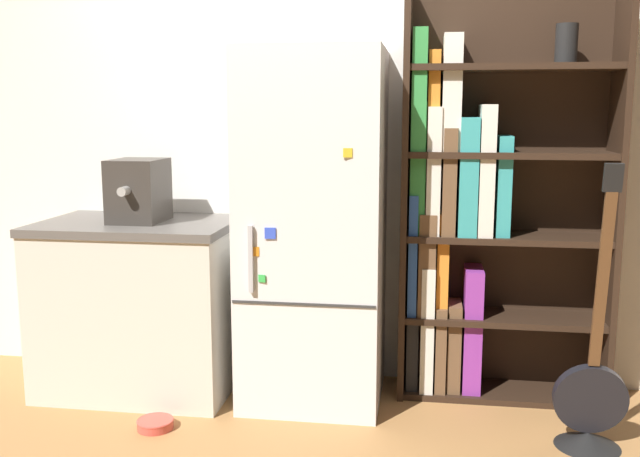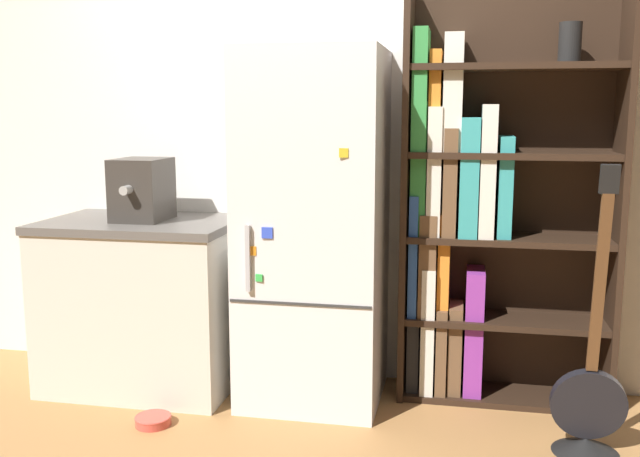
% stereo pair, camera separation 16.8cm
% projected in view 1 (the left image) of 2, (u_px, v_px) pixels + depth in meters
% --- Properties ---
extents(ground_plane, '(16.00, 16.00, 0.00)m').
position_uv_depth(ground_plane, '(310.00, 407.00, 3.41)').
color(ground_plane, '#A87542').
extents(wall_back, '(8.00, 0.05, 2.60)m').
position_uv_depth(wall_back, '(324.00, 131.00, 3.66)').
color(wall_back, white).
rests_on(wall_back, ground_plane).
extents(refrigerator, '(0.66, 0.65, 1.69)m').
position_uv_depth(refrigerator, '(314.00, 229.00, 3.41)').
color(refrigerator, silver).
rests_on(refrigerator, ground_plane).
extents(bookshelf, '(1.00, 0.33, 2.00)m').
position_uv_depth(bookshelf, '(475.00, 212.00, 3.46)').
color(bookshelf, black).
rests_on(bookshelf, ground_plane).
extents(kitchen_counter, '(0.96, 0.66, 0.86)m').
position_uv_depth(kitchen_counter, '(141.00, 305.00, 3.60)').
color(kitchen_counter, beige).
rests_on(kitchen_counter, ground_plane).
extents(espresso_machine, '(0.24, 0.35, 0.31)m').
position_uv_depth(espresso_machine, '(139.00, 190.00, 3.49)').
color(espresso_machine, '#38332D').
rests_on(espresso_machine, kitchen_counter).
extents(guitar, '(0.30, 0.29, 1.21)m').
position_uv_depth(guitar, '(590.00, 407.00, 2.98)').
color(guitar, black).
rests_on(guitar, ground_plane).
extents(pet_bowl, '(0.17, 0.17, 0.04)m').
position_uv_depth(pet_bowl, '(155.00, 423.00, 3.18)').
color(pet_bowl, '#D84C3F').
rests_on(pet_bowl, ground_plane).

